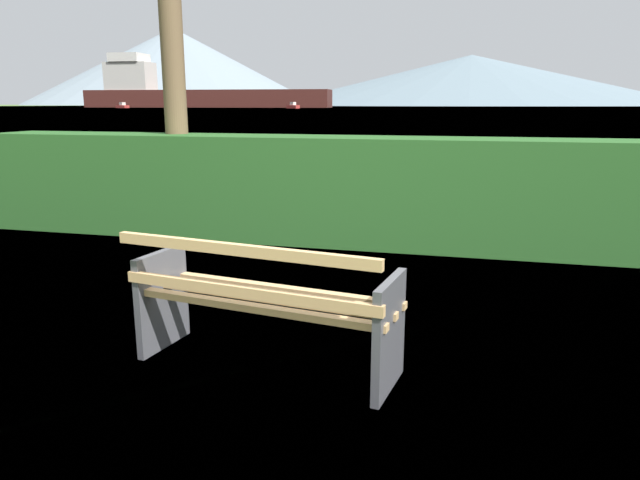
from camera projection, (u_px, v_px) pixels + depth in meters
name	position (u px, v px, depth m)	size (l,w,h in m)	color
ground_plane	(269.00, 364.00, 3.74)	(1400.00, 1400.00, 0.00)	#567A38
water_surface	(468.00, 107.00, 294.71)	(620.00, 620.00, 0.00)	#6B8EA3
park_bench	(263.00, 305.00, 3.59)	(1.75, 0.82, 0.87)	tan
hedge_row	(364.00, 191.00, 6.87)	(9.82, 0.85, 1.26)	#285B23
cargo_ship_large	(188.00, 92.00, 246.09)	(106.73, 20.22, 22.40)	#471E19
fishing_boat_near	(293.00, 106.00, 197.61)	(5.14, 4.19, 2.16)	#B2332D
sailboat_mid	(122.00, 106.00, 219.13)	(6.11, 4.31, 2.12)	#B2332D
distant_hills	(457.00, 65.00, 536.17)	(935.63, 404.64, 85.10)	gray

